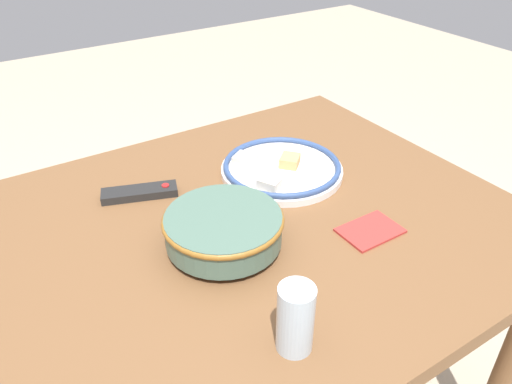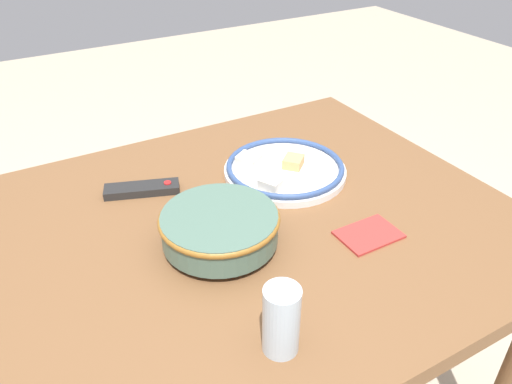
{
  "view_description": "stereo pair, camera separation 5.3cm",
  "coord_description": "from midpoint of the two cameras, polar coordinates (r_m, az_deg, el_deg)",
  "views": [
    {
      "loc": [
        -0.43,
        -0.77,
        1.42
      ],
      "look_at": [
        0.09,
        0.04,
        0.79
      ],
      "focal_mm": 35.0,
      "sensor_mm": 36.0,
      "label": 1
    },
    {
      "loc": [
        -0.39,
        -0.8,
        1.42
      ],
      "look_at": [
        0.09,
        0.04,
        0.79
      ],
      "focal_mm": 35.0,
      "sensor_mm": 36.0,
      "label": 2
    }
  ],
  "objects": [
    {
      "name": "dining_table",
      "position": [
        1.16,
        -3.9,
        -7.31
      ],
      "size": [
        1.28,
        0.98,
        0.75
      ],
      "color": "brown",
      "rests_on": "ground_plane"
    },
    {
      "name": "noodle_bowl",
      "position": [
        1.03,
        -5.22,
        -4.19
      ],
      "size": [
        0.25,
        0.25,
        0.08
      ],
      "color": "#4C6B5B",
      "rests_on": "dining_table"
    },
    {
      "name": "food_plate",
      "position": [
        1.28,
        1.67,
        2.73
      ],
      "size": [
        0.31,
        0.31,
        0.05
      ],
      "color": "white",
      "rests_on": "dining_table"
    },
    {
      "name": "tv_remote",
      "position": [
        1.24,
        -14.35,
        -0.07
      ],
      "size": [
        0.19,
        0.11,
        0.02
      ],
      "rotation": [
        0.0,
        0.0,
        4.37
      ],
      "color": "black",
      "rests_on": "dining_table"
    },
    {
      "name": "drinking_glass",
      "position": [
        0.82,
        2.62,
        -14.31
      ],
      "size": [
        0.06,
        0.06,
        0.13
      ],
      "color": "silver",
      "rests_on": "dining_table"
    },
    {
      "name": "folded_napkin",
      "position": [
        1.11,
        11.58,
        -4.37
      ],
      "size": [
        0.13,
        0.09,
        0.01
      ],
      "color": "#B2332D",
      "rests_on": "dining_table"
    }
  ]
}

